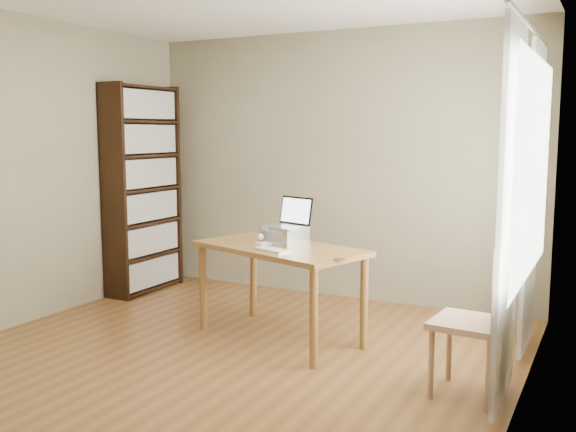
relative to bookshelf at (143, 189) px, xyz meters
The scene contains 10 objects.
room 2.43m from the bookshelf, 39.52° to the right, with size 4.04×4.54×2.64m.
bookshelf is the anchor object (origin of this frame).
curtains 3.83m from the bookshelf, 11.30° to the right, with size 0.03×1.90×2.25m.
desk 2.16m from the bookshelf, 21.19° to the right, with size 1.50×1.06×0.75m.
laptop_stand 2.11m from the bookshelf, 19.15° to the right, with size 0.32×0.25×0.13m.
laptop 2.08m from the bookshelf, 17.63° to the right, with size 0.39×0.37×0.23m.
keyboard 2.28m from the bookshelf, 25.91° to the right, with size 0.33×0.22×0.02m.
coaster 2.83m from the bookshelf, 22.00° to the right, with size 0.09×0.09×0.01m, color brown.
cat 2.07m from the bookshelf, 18.68° to the right, with size 0.26×0.49×0.16m.
chair 3.84m from the bookshelf, 18.33° to the right, with size 0.46×0.46×0.97m.
Camera 1 is at (2.46, -3.56, 1.63)m, focal length 40.00 mm.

